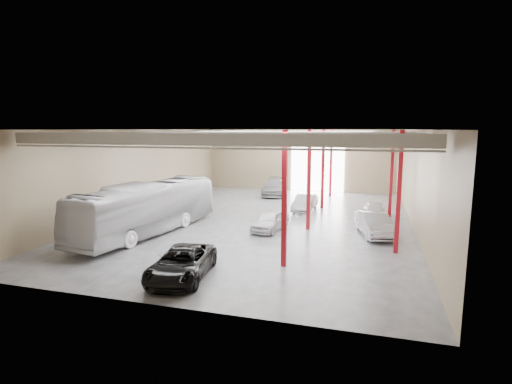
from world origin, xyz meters
The scene contains 8 objects.
depot_shell centered at (0.13, 0.48, 4.98)m, with size 22.12×32.12×7.06m.
coach_bus centered at (-6.51, -6.06, 1.74)m, with size 2.93×12.51×3.49m, color silver.
black_sedan centered at (-0.50, -13.00, 0.72)m, with size 2.39×5.17×1.44m, color black.
car_row_a centered at (1.29, -3.00, 0.69)m, with size 1.62×4.03×1.37m, color silver.
car_row_b centered at (2.50, 4.50, 0.71)m, with size 1.49×4.28×1.41m, color #B4B3B8.
car_row_c centered at (-2.00, 11.94, 0.86)m, with size 2.40×5.91×1.72m, color gray.
car_right_near centered at (8.30, -2.42, 0.79)m, with size 1.67×4.77×1.57m, color #A2A2A7.
car_right_far centered at (8.30, 2.78, 0.66)m, with size 1.56×3.88×1.32m, color silver.
Camera 1 is at (8.01, -29.47, 7.03)m, focal length 28.00 mm.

